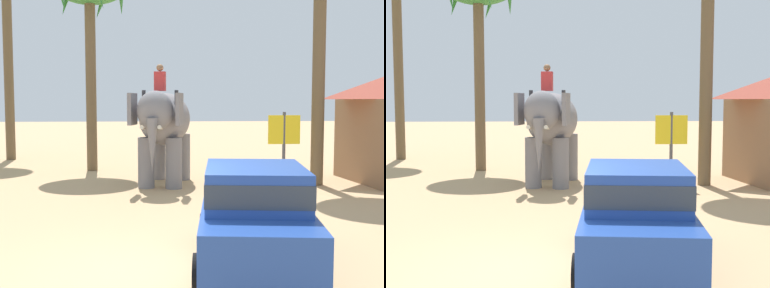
% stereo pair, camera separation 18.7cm
% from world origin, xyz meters
% --- Properties ---
extents(ground_plane, '(120.00, 120.00, 0.00)m').
position_xyz_m(ground_plane, '(0.00, 0.00, 0.00)').
color(ground_plane, tan).
extents(car_sedan_foreground, '(2.26, 4.28, 1.70)m').
position_xyz_m(car_sedan_foreground, '(1.73, 0.06, 0.93)').
color(car_sedan_foreground, '#23479E').
rests_on(car_sedan_foreground, ground).
extents(elephant_with_mahout, '(2.24, 4.00, 3.88)m').
position_xyz_m(elephant_with_mahout, '(0.37, 8.57, 1.99)').
color(elephant_with_mahout, slate).
rests_on(elephant_with_mahout, ground).
extents(signboard_yellow, '(1.00, 0.10, 2.40)m').
position_xyz_m(signboard_yellow, '(4.11, 7.63, 1.69)').
color(signboard_yellow, '#4C4C51').
rests_on(signboard_yellow, ground).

